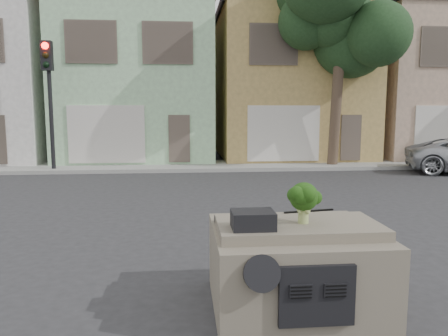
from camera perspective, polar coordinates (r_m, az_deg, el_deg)
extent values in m
plane|color=#303033|center=(8.56, 4.05, -9.06)|extent=(120.00, 120.00, 0.00)
cube|color=gray|center=(18.79, -1.11, 0.31)|extent=(40.00, 3.00, 0.15)
cube|color=#A5D5A3|center=(22.73, -10.88, 10.77)|extent=(7.20, 8.20, 7.55)
cube|color=tan|center=(23.25, 8.18, 10.76)|extent=(7.20, 8.20, 7.55)
cube|color=tan|center=(26.02, 24.72, 9.80)|extent=(7.20, 8.20, 7.55)
cube|color=black|center=(18.33, -21.78, 7.35)|extent=(0.40, 0.40, 5.10)
cube|color=#1F3B1D|center=(19.07, 14.57, 12.75)|extent=(4.40, 4.00, 8.50)
cube|color=#6F6656|center=(5.59, 9.17, -12.23)|extent=(2.00, 1.80, 1.12)
cube|color=black|center=(4.96, 3.79, -6.76)|extent=(0.48, 0.38, 0.20)
cube|color=black|center=(5.86, 11.03, -5.54)|extent=(0.69, 0.15, 0.02)
cube|color=#18370D|center=(5.23, 10.36, -4.44)|extent=(0.48, 0.48, 0.50)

